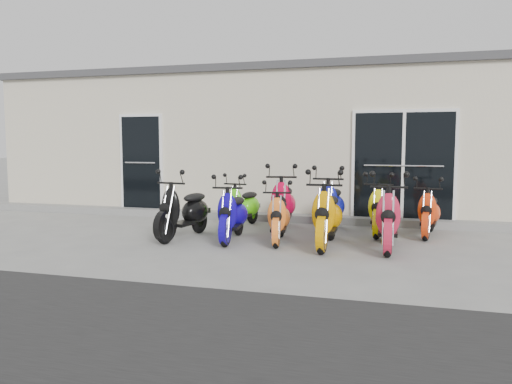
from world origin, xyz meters
TOP-DOWN VIEW (x-y plane):
  - ground at (0.00, 0.00)m, footprint 80.00×80.00m
  - asphalt_strip at (0.00, -5.50)m, footprint 80.00×5.00m
  - building at (0.00, 5.20)m, footprint 14.00×6.00m
  - roof_cap at (0.00, 5.20)m, footprint 14.20×6.20m
  - front_step at (0.00, 2.02)m, footprint 14.00×0.40m
  - door_left at (-3.20, 2.17)m, footprint 1.07×0.08m
  - door_right at (2.60, 2.17)m, footprint 2.02×0.08m
  - scooter_front_black at (-1.04, -0.30)m, footprint 0.84×1.73m
  - scooter_front_blue at (-0.16, -0.29)m, footprint 0.72×1.61m
  - scooter_front_orange_a at (0.62, -0.20)m, footprint 0.74×1.51m
  - scooter_front_orange_b at (1.44, -0.35)m, footprint 0.63×1.71m
  - scooter_front_red at (2.38, -0.28)m, footprint 0.65×1.70m
  - scooter_back_green at (-0.40, 1.07)m, footprint 0.74×1.53m
  - scooter_back_red at (0.44, 0.93)m, footprint 0.85×1.81m
  - scooter_back_blue at (1.34, 0.95)m, footprint 0.65×1.72m
  - scooter_back_yellow at (2.20, 1.02)m, footprint 0.63×1.58m
  - scooter_back_extra at (3.05, 1.07)m, footprint 0.74×1.53m

SIDE VIEW (x-z plane):
  - ground at x=0.00m, z-range 0.00..0.00m
  - asphalt_strip at x=0.00m, z-range 0.00..0.00m
  - front_step at x=0.00m, z-range 0.00..0.15m
  - scooter_front_orange_a at x=0.62m, z-range 0.00..1.07m
  - scooter_back_green at x=-0.40m, z-range 0.00..1.08m
  - scooter_back_extra at x=3.05m, z-range 0.00..1.08m
  - scooter_front_blue at x=-0.16m, z-range 0.00..1.15m
  - scooter_back_yellow at x=2.20m, z-range 0.00..1.15m
  - scooter_front_black at x=-1.04m, z-range 0.00..1.22m
  - scooter_front_red at x=2.38m, z-range 0.00..1.24m
  - scooter_front_orange_b at x=1.44m, z-range 0.00..1.26m
  - scooter_back_blue at x=1.34m, z-range 0.00..1.26m
  - scooter_back_red at x=0.44m, z-range 0.00..1.29m
  - door_left at x=-3.20m, z-range 0.15..2.37m
  - door_right at x=2.60m, z-range 0.15..2.37m
  - building at x=0.00m, z-range 0.00..3.20m
  - roof_cap at x=0.00m, z-range 3.20..3.36m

